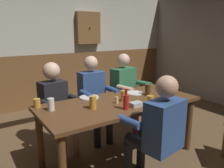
# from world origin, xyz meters

# --- Properties ---
(ground_plane) EXTENTS (7.51, 7.51, 0.00)m
(ground_plane) POSITION_xyz_m (0.00, 0.00, 0.00)
(ground_plane) COLOR brown
(back_wall_upper) EXTENTS (6.26, 0.12, 1.43)m
(back_wall_upper) POSITION_xyz_m (0.00, 2.73, 1.83)
(back_wall_upper) COLOR beige
(back_wall_wainscot) EXTENTS (6.26, 0.12, 1.12)m
(back_wall_wainscot) POSITION_xyz_m (0.00, 2.73, 0.56)
(back_wall_wainscot) COLOR brown
(back_wall_wainscot) RESTS_ON ground_plane
(dining_table) EXTENTS (1.96, 0.86, 0.76)m
(dining_table) POSITION_xyz_m (0.00, 0.12, 0.66)
(dining_table) COLOR brown
(dining_table) RESTS_ON ground_plane
(person_0) EXTENTS (0.52, 0.57, 1.20)m
(person_0) POSITION_xyz_m (-0.58, 0.77, 0.67)
(person_0) COLOR black
(person_0) RESTS_ON ground_plane
(person_1) EXTENTS (0.51, 0.50, 1.25)m
(person_1) POSITION_xyz_m (-0.00, 0.78, 0.68)
(person_1) COLOR #2D4C84
(person_1) RESTS_ON ground_plane
(person_2) EXTENTS (0.59, 0.57, 1.25)m
(person_2) POSITION_xyz_m (0.60, 0.78, 0.68)
(person_2) COLOR #33724C
(person_2) RESTS_ON ground_plane
(person_3) EXTENTS (0.57, 0.57, 1.20)m
(person_3) POSITION_xyz_m (-0.01, -0.53, 0.66)
(person_3) COLOR #2D4C84
(person_3) RESTS_ON ground_plane
(table_candle) EXTENTS (0.04, 0.04, 0.08)m
(table_candle) POSITION_xyz_m (-0.08, 0.08, 0.80)
(table_candle) COLOR #F9E08C
(table_candle) RESTS_ON dining_table
(condiment_caddy) EXTENTS (0.14, 0.10, 0.05)m
(condiment_caddy) POSITION_xyz_m (0.04, -0.13, 0.78)
(condiment_caddy) COLOR #B2B7BC
(condiment_caddy) RESTS_ON dining_table
(plate_0) EXTENTS (0.25, 0.25, 0.01)m
(plate_0) POSITION_xyz_m (-0.25, 0.46, 0.77)
(plate_0) COLOR white
(plate_0) RESTS_ON dining_table
(plate_1) EXTENTS (0.24, 0.24, 0.01)m
(plate_1) POSITION_xyz_m (0.37, 0.30, 0.77)
(plate_1) COLOR white
(plate_1) RESTS_ON dining_table
(bottle_0) EXTENTS (0.07, 0.07, 0.23)m
(bottle_0) POSITION_xyz_m (0.50, -0.25, 0.86)
(bottle_0) COLOR #593314
(bottle_0) RESTS_ON dining_table
(bottle_1) EXTENTS (0.06, 0.06, 0.23)m
(bottle_1) POSITION_xyz_m (-0.11, -0.14, 0.85)
(bottle_1) COLOR red
(bottle_1) RESTS_ON dining_table
(bottle_2) EXTENTS (0.07, 0.07, 0.26)m
(bottle_2) POSITION_xyz_m (0.76, -0.01, 0.86)
(bottle_2) COLOR red
(bottle_2) RESTS_ON dining_table
(pint_glass_0) EXTENTS (0.07, 0.07, 0.10)m
(pint_glass_0) POSITION_xyz_m (-0.90, 0.46, 0.81)
(pint_glass_0) COLOR gold
(pint_glass_0) RESTS_ON dining_table
(pint_glass_1) EXTENTS (0.07, 0.07, 0.15)m
(pint_glass_1) POSITION_xyz_m (0.46, 0.14, 0.84)
(pint_glass_1) COLOR #4C2D19
(pint_glass_1) RESTS_ON dining_table
(pint_glass_2) EXTENTS (0.07, 0.07, 0.14)m
(pint_glass_2) POSITION_xyz_m (-0.81, 0.28, 0.83)
(pint_glass_2) COLOR white
(pint_glass_2) RESTS_ON dining_table
(pint_glass_3) EXTENTS (0.06, 0.06, 0.14)m
(pint_glass_3) POSITION_xyz_m (0.90, 0.23, 0.83)
(pint_glass_3) COLOR #E5C64C
(pint_glass_3) RESTS_ON dining_table
(pint_glass_4) EXTENTS (0.08, 0.08, 0.15)m
(pint_glass_4) POSITION_xyz_m (-0.40, 0.08, 0.83)
(pint_glass_4) COLOR gold
(pint_glass_4) RESTS_ON dining_table
(pint_glass_5) EXTENTS (0.08, 0.08, 0.11)m
(pint_glass_5) POSITION_xyz_m (0.20, -0.19, 0.82)
(pint_glass_5) COLOR gold
(pint_glass_5) RESTS_ON dining_table
(pint_glass_6) EXTENTS (0.08, 0.08, 0.13)m
(pint_glass_6) POSITION_xyz_m (0.04, 0.11, 0.83)
(pint_glass_6) COLOR gold
(pint_glass_6) RESTS_ON dining_table
(wall_dart_cabinet) EXTENTS (0.56, 0.15, 0.70)m
(wall_dart_cabinet) POSITION_xyz_m (0.90, 2.60, 1.66)
(wall_dart_cabinet) COLOR brown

